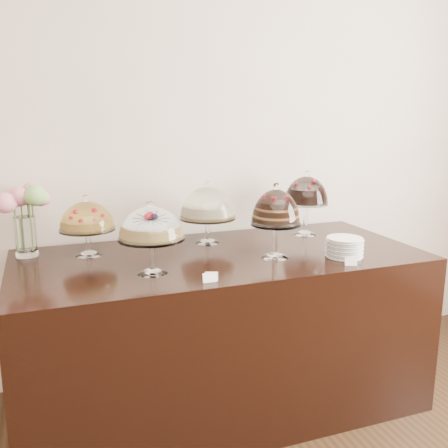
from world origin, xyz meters
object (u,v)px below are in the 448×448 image
object	(u,v)px
cake_stand_fruit_tart	(87,218)
display_counter	(221,330)
flower_vase	(24,210)
cake_stand_sugar_sponge	(151,227)
cake_stand_cheesecake	(207,205)
cake_stand_dark_choco	(306,193)
cake_stand_choco_layer	(276,210)
plate_stack	(344,247)

from	to	relation	value
cake_stand_fruit_tart	display_counter	bearing A→B (deg)	-18.73
cake_stand_fruit_tart	flower_vase	xyz separation A→B (m)	(-0.31, 0.09, 0.05)
display_counter	flower_vase	xyz separation A→B (m)	(-0.99, 0.32, 0.71)
cake_stand_sugar_sponge	cake_stand_cheesecake	world-z (taller)	cake_stand_cheesecake
cake_stand_sugar_sponge	cake_stand_dark_choco	size ratio (longest dim) A/B	0.89
display_counter	flower_vase	bearing A→B (deg)	162.02
display_counter	cake_stand_choco_layer	world-z (taller)	cake_stand_choco_layer
cake_stand_cheesecake	cake_stand_fruit_tart	world-z (taller)	cake_stand_cheesecake
cake_stand_cheesecake	flower_vase	bearing A→B (deg)	176.54
cake_stand_cheesecake	plate_stack	distance (m)	0.82
plate_stack	cake_stand_dark_choco	bearing A→B (deg)	84.28
cake_stand_sugar_sponge	cake_stand_cheesecake	distance (m)	0.63
cake_stand_dark_choco	cake_stand_fruit_tart	distance (m)	1.34
cake_stand_sugar_sponge	cake_stand_fruit_tart	bearing A→B (deg)	121.13
cake_stand_dark_choco	plate_stack	world-z (taller)	cake_stand_dark_choco
cake_stand_choco_layer	flower_vase	distance (m)	1.33
display_counter	cake_stand_sugar_sponge	world-z (taller)	cake_stand_sugar_sponge
flower_vase	cake_stand_sugar_sponge	bearing A→B (deg)	-42.34
cake_stand_dark_choco	cake_stand_cheesecake	bearing A→B (deg)	178.31
cake_stand_choco_layer	cake_stand_cheesecake	size ratio (longest dim) A/B	1.09
cake_stand_sugar_sponge	cake_stand_fruit_tart	xyz separation A→B (m)	(-0.26, 0.43, -0.03)
cake_stand_choco_layer	flower_vase	bearing A→B (deg)	159.05
cake_stand_cheesecake	plate_stack	world-z (taller)	cake_stand_cheesecake
cake_stand_fruit_tart	cake_stand_cheesecake	bearing A→B (deg)	2.55
flower_vase	cake_stand_fruit_tart	bearing A→B (deg)	-16.33
cake_stand_sugar_sponge	flower_vase	size ratio (longest dim) A/B	0.90
cake_stand_cheesecake	cake_stand_fruit_tart	distance (m)	0.69
cake_stand_choco_layer	cake_stand_dark_choco	world-z (taller)	cake_stand_dark_choco
display_counter	cake_stand_sugar_sponge	bearing A→B (deg)	-154.82
cake_stand_choco_layer	cake_stand_dark_choco	distance (m)	0.57
cake_stand_dark_choco	flower_vase	xyz separation A→B (m)	(-1.65, 0.08, -0.01)
plate_stack	cake_stand_cheesecake	bearing A→B (deg)	137.67
display_counter	plate_stack	bearing A→B (deg)	-24.77
cake_stand_fruit_tart	plate_stack	xyz separation A→B (m)	(1.29, -0.51, -0.15)
cake_stand_cheesecake	flower_vase	world-z (taller)	flower_vase
display_counter	plate_stack	size ratio (longest dim) A/B	11.29
cake_stand_fruit_tart	cake_stand_dark_choco	bearing A→B (deg)	0.50
display_counter	cake_stand_fruit_tart	distance (m)	0.97
cake_stand_cheesecake	cake_stand_dark_choco	size ratio (longest dim) A/B	0.91
cake_stand_choco_layer	cake_stand_sugar_sponge	bearing A→B (deg)	-176.26
cake_stand_choco_layer	flower_vase	size ratio (longest dim) A/B	1.01
cake_stand_sugar_sponge	flower_vase	distance (m)	0.77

